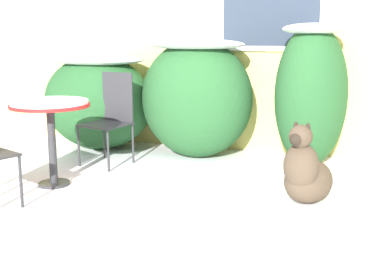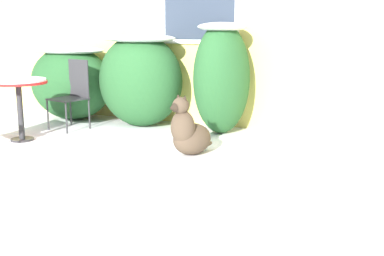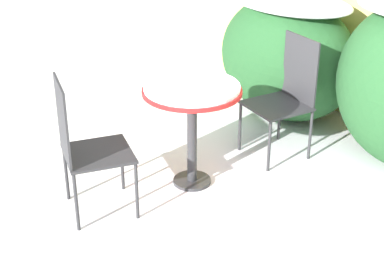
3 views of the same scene
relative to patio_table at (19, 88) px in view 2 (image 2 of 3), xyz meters
name	(u,v)px [view 2 (image 2 of 3)]	position (x,y,z in m)	size (l,w,h in m)	color
ground_plane	(89,155)	(1.23, -0.24, -0.68)	(16.00, 16.00, 0.00)	white
house_wall	(177,19)	(1.26, 1.96, 0.87)	(8.00, 0.10, 3.04)	#E5D16B
shrub_left	(71,81)	(-0.35, 1.46, -0.07)	(1.39, 0.95, 1.14)	#235128
shrub_middle	(140,78)	(0.91, 1.46, 0.03)	(1.27, 1.00, 1.33)	#235128
shrub_right	(222,76)	(2.16, 1.49, 0.11)	(0.75, 0.88, 1.50)	#235128
patio_table	(19,88)	(0.00, 0.00, 0.00)	(0.71, 0.71, 0.79)	#2D2D30
patio_chair_near_table	(73,92)	(0.13, 0.89, -0.15)	(0.53, 0.53, 0.98)	#2D2D30
dog	(189,133)	(2.26, 0.24, -0.43)	(0.52, 0.67, 0.70)	#4C3D2D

